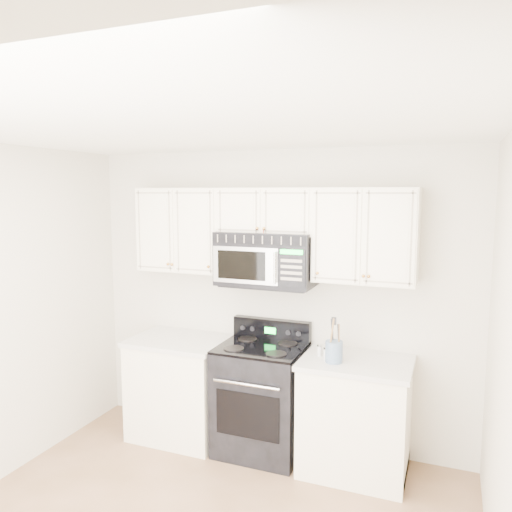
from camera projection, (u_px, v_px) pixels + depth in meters
The scene contains 9 objects.
room at pixel (172, 357), 2.85m from camera, with size 3.51×3.51×2.61m.
base_cabinet_left at pixel (181, 390), 4.58m from camera, with size 0.86×0.65×0.92m.
base_cabinet_right at pixel (355, 419), 3.99m from camera, with size 0.86×0.65×0.92m.
range at pixel (261, 397), 4.29m from camera, with size 0.71×0.65×1.11m.
upper_cabinets at pixel (268, 228), 4.23m from camera, with size 2.44×0.37×0.75m.
microwave at pixel (266, 258), 4.22m from camera, with size 0.82×0.46×0.45m.
utensil_crock at pixel (334, 351), 3.87m from camera, with size 0.13×0.13×0.36m.
shaker_salt at pixel (320, 350), 4.02m from camera, with size 0.04×0.04×0.09m.
shaker_pepper at pixel (326, 353), 3.93m from camera, with size 0.04×0.04×0.10m.
Camera 1 is at (1.46, -2.38, 2.24)m, focal length 35.00 mm.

